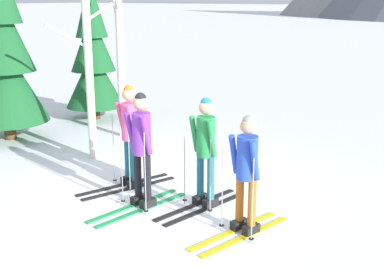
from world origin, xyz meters
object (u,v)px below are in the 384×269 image
at_px(birch_tree_tall, 88,62).
at_px(skier_in_pink, 131,130).
at_px(pine_tree_near, 93,56).
at_px(skier_in_purple, 141,145).
at_px(skier_in_blue, 246,171).
at_px(pine_tree_mid, 2,51).
at_px(skier_in_green, 205,148).
at_px(birch_tree_slender, 120,39).

bearing_deg(birch_tree_tall, skier_in_pink, -25.93).
bearing_deg(pine_tree_near, birch_tree_tall, -48.56).
bearing_deg(skier_in_purple, birch_tree_tall, 148.85).
distance_m(skier_in_blue, pine_tree_mid, 6.79).
bearing_deg(skier_in_blue, birch_tree_tall, 161.37).
relative_size(skier_in_purple, skier_in_green, 1.03).
xyz_separation_m(pine_tree_near, birch_tree_tall, (2.23, -2.53, 0.28)).
distance_m(skier_in_purple, skier_in_green, 0.96).
bearing_deg(skier_in_purple, skier_in_green, 33.40).
xyz_separation_m(skier_in_green, pine_tree_near, (-5.32, 3.39, 0.72)).
relative_size(pine_tree_near, pine_tree_mid, 0.83).
bearing_deg(skier_in_pink, skier_in_blue, -13.35).
relative_size(skier_in_purple, birch_tree_slender, 0.42).
relative_size(pine_tree_near, birch_tree_slender, 0.85).
xyz_separation_m(skier_in_pink, birch_tree_tall, (-1.61, 0.78, 0.94)).
xyz_separation_m(skier_in_pink, pine_tree_mid, (-4.16, 0.83, 1.00)).
height_order(skier_in_pink, skier_in_green, skier_in_pink).
distance_m(pine_tree_near, pine_tree_mid, 2.52).
xyz_separation_m(skier_in_blue, birch_tree_slender, (-4.56, 2.96, 1.32)).
bearing_deg(skier_in_purple, skier_in_pink, 138.55).
relative_size(skier_in_blue, birch_tree_tall, 0.45).
relative_size(skier_in_purple, pine_tree_near, 0.49).
bearing_deg(pine_tree_mid, birch_tree_tall, -1.19).
height_order(skier_in_green, birch_tree_slender, birch_tree_slender).
height_order(skier_in_purple, skier_in_green, skier_in_purple).
distance_m(skier_in_purple, birch_tree_tall, 2.84).
bearing_deg(pine_tree_mid, birch_tree_slender, 37.91).
relative_size(skier_in_blue, pine_tree_near, 0.47).
bearing_deg(skier_in_green, pine_tree_near, 147.50).
bearing_deg(birch_tree_tall, skier_in_purple, -31.15).
bearing_deg(skier_in_purple, skier_in_blue, 1.15).
distance_m(skier_in_green, pine_tree_near, 6.35).
distance_m(pine_tree_mid, birch_tree_tall, 2.55).
bearing_deg(pine_tree_mid, pine_tree_near, 82.68).
distance_m(skier_in_blue, pine_tree_near, 7.38).
bearing_deg(skier_in_purple, pine_tree_near, 139.13).
xyz_separation_m(skier_in_purple, pine_tree_mid, (-4.84, 1.44, 1.01)).
xyz_separation_m(pine_tree_mid, birch_tree_tall, (2.55, -0.05, -0.06)).
relative_size(skier_in_green, birch_tree_slender, 0.40).
bearing_deg(birch_tree_slender, skier_in_pink, -47.78).
bearing_deg(pine_tree_mid, skier_in_purple, -16.53).
bearing_deg(birch_tree_tall, skier_in_blue, -18.63).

